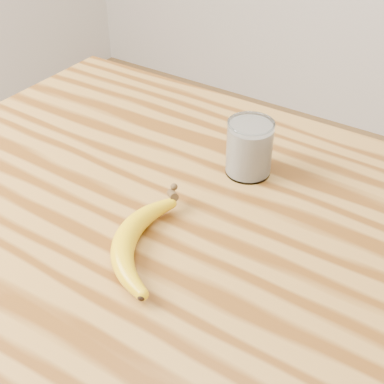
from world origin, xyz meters
The scene contains 3 objects.
table centered at (0.00, 0.00, 0.77)m, with size 1.20×0.80×0.90m.
smoothie_glass centered at (-0.04, 0.17, 0.95)m, with size 0.08×0.08×0.10m.
banana centered at (-0.09, -0.10, 0.92)m, with size 0.10×0.28×0.03m, color #E4B30E, non-canonical shape.
Camera 1 is at (0.30, -0.52, 1.43)m, focal length 50.00 mm.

